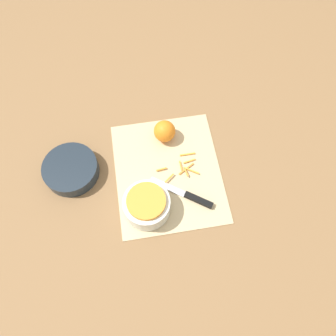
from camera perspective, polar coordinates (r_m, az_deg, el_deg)
ground_plane at (r=1.17m, az=0.00°, el=-0.76°), size 4.00×4.00×0.00m
cutting_board at (r=1.17m, az=0.00°, el=-0.70°), size 0.44×0.37×0.01m
bowl_speckled at (r=1.08m, az=-3.71°, el=-6.41°), size 0.16×0.16×0.09m
bowl_dark at (r=1.20m, az=-16.54°, el=-0.26°), size 0.19×0.19×0.05m
knife at (r=1.13m, az=4.18°, el=-5.08°), size 0.15×0.20×0.02m
orange_left at (r=1.20m, az=-0.60°, el=6.43°), size 0.08×0.08×0.08m
peel_pile at (r=1.17m, az=2.55°, el=0.14°), size 0.10×0.15×0.01m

